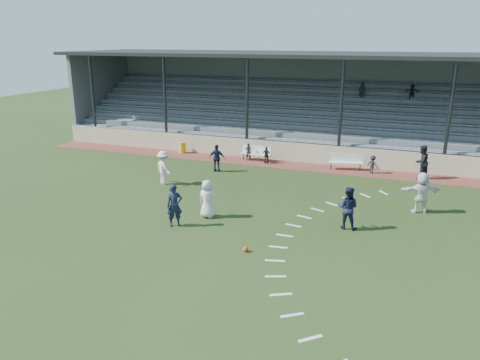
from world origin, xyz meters
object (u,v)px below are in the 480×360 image
Objects in this scene: football at (246,249)px; official at (422,162)px; bench_right at (346,160)px; player_navy_lead at (174,206)px; trash_bin at (182,148)px; player_white_lead at (207,199)px; bench_left at (256,152)px.

football is 0.11× the size of official.
player_navy_lead is at bearing -127.62° from bench_right.
player_white_lead reaches higher than trash_bin.
bench_right is 1.08× the size of official.
player_navy_lead is (-3.62, 1.28, 0.80)m from football.
official is at bearing 64.32° from football.
bench_right is 2.73× the size of trash_bin.
football is (3.97, -12.78, -0.48)m from bench_left.
trash_bin is 0.40× the size of official.
trash_bin is at bearing -54.57° from player_white_lead.
bench_right is 4.21m from official.
official is (9.87, -0.50, 0.38)m from bench_left.
player_white_lead is at bearing 21.47° from player_navy_lead.
player_navy_lead reaches higher than bench_left.
football is 0.12× the size of player_white_lead.
bench_left is 11.51m from player_navy_lead.
bench_left is at bearing -1.56° from trash_bin.
player_white_lead is (-4.50, -10.00, 0.26)m from bench_right.
bench_right reaches higher than trash_bin.
bench_left is 1.13× the size of player_navy_lead.
player_navy_lead reaches higher than bench_right.
trash_bin is 0.41× the size of player_navy_lead.
official is at bearing -2.41° from trash_bin.
football is (-1.73, -12.68, -0.48)m from bench_right.
player_navy_lead is at bearing 160.48° from football.
bench_right is 1.20× the size of player_white_lead.
trash_bin reaches higher than football.
bench_left is 5.70m from bench_right.
player_white_lead is 0.94× the size of player_navy_lead.
official reaches higher than bench_left.
player_navy_lead reaches higher than football.
player_white_lead is at bearing 135.96° from football.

